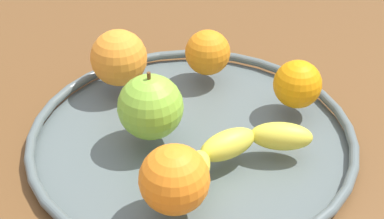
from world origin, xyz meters
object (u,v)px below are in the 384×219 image
Objects in this scene: banana at (233,153)px; orange_front_right at (174,179)px; fruit_bowl at (192,135)px; orange_back_right at (297,84)px; orange_back_left at (208,53)px; orange_front_left at (119,58)px; apple at (150,107)px.

banana is 9.18cm from orange_front_right.
fruit_bowl is 14.81cm from orange_back_right.
orange_back_left is at bearing -124.99° from fruit_bowl.
orange_front_left is at bearing -82.31° from banana.
fruit_bowl is 6.82cm from apple.
banana is at bearing -159.91° from orange_front_right.
orange_front_right is (21.36, 9.76, 0.54)cm from orange_back_right.
orange_front_left is at bearing -97.08° from orange_front_right.
fruit_bowl is 13.60cm from orange_front_right.
orange_front_right is at bearing 82.92° from orange_front_left.
orange_back_right is (-14.24, 0.93, 3.95)cm from fruit_bowl.
fruit_bowl is at bearing -123.65° from orange_front_right.
orange_front_right reaches higher than orange_back_left.
orange_back_right is 0.81× the size of orange_front_left.
orange_back_left is at bearing -61.05° from orange_back_right.
banana is at bearing 71.08° from orange_back_left.
orange_back_right is at bearing 118.95° from orange_back_left.
apple is 12.36cm from orange_front_left.
orange_front_left is at bearing -38.80° from orange_back_right.
orange_front_right is (3.04, 24.49, -0.18)cm from orange_front_left.
orange_front_left is at bearing -73.56° from fruit_bowl.
fruit_bowl is 4.65× the size of apple.
apple is 1.38× the size of orange_back_left.
orange_back_left reaches higher than banana.
fruit_bowl is 15.12cm from orange_front_left.
banana is at bearing 123.29° from apple.
orange_back_left is (-6.36, -18.56, 1.48)cm from banana.
orange_front_right is 26.22cm from orange_back_left.
banana is 2.31× the size of apple.
apple is 15.57cm from orange_back_left.
apple reaches higher than orange_front_right.
orange_front_left is at bearing -92.66° from apple.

